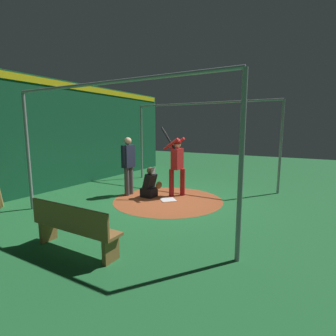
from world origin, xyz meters
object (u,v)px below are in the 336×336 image
at_px(catcher, 150,185).
at_px(bench, 73,227).
at_px(umpire, 128,163).
at_px(home_plate, 168,200).
at_px(batter, 177,161).

distance_m(catcher, bench, 3.68).
distance_m(catcher, umpire, 0.99).
distance_m(home_plate, umpire, 1.70).
height_order(home_plate, bench, bench).
distance_m(home_plate, bench, 3.57).
height_order(home_plate, catcher, catcher).
xyz_separation_m(home_plate, umpire, (-1.37, -0.07, 1.01)).
xyz_separation_m(batter, bench, (0.20, -4.10, -0.63)).
distance_m(batter, umpire, 1.50).
xyz_separation_m(batter, umpire, (-1.36, -0.64, -0.06)).
height_order(batter, catcher, batter).
bearing_deg(catcher, batter, 39.40).
height_order(umpire, bench, umpire).
bearing_deg(umpire, home_plate, 3.01).
bearing_deg(catcher, umpire, -170.73).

